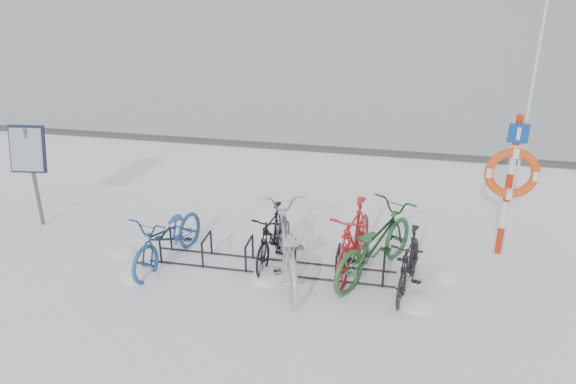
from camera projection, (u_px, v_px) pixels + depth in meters
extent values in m
plane|color=white|center=(271.00, 267.00, 9.10)|extent=(900.00, 900.00, 0.00)
cube|color=#3F3F42|center=(323.00, 149.00, 14.39)|extent=(400.00, 0.25, 0.10)
cylinder|color=black|center=(160.00, 251.00, 9.15)|extent=(0.04, 0.04, 0.44)
cylinder|color=black|center=(171.00, 239.00, 9.54)|extent=(0.04, 0.04, 0.44)
cylinder|color=black|center=(165.00, 233.00, 9.26)|extent=(0.04, 0.44, 0.04)
cylinder|color=black|center=(202.00, 256.00, 9.02)|extent=(0.04, 0.04, 0.44)
cylinder|color=black|center=(211.00, 243.00, 9.41)|extent=(0.04, 0.04, 0.44)
cylinder|color=black|center=(206.00, 237.00, 9.13)|extent=(0.04, 0.44, 0.04)
cylinder|color=black|center=(246.00, 260.00, 8.88)|extent=(0.04, 0.04, 0.44)
cylinder|color=black|center=(253.00, 247.00, 9.28)|extent=(0.04, 0.04, 0.44)
cylinder|color=black|center=(249.00, 241.00, 8.99)|extent=(0.04, 0.44, 0.04)
cylinder|color=black|center=(290.00, 265.00, 8.75)|extent=(0.04, 0.04, 0.44)
cylinder|color=black|center=(295.00, 251.00, 9.15)|extent=(0.04, 0.04, 0.44)
cylinder|color=black|center=(293.00, 246.00, 8.86)|extent=(0.04, 0.44, 0.04)
cylinder|color=black|center=(336.00, 270.00, 8.62)|extent=(0.04, 0.04, 0.44)
cylinder|color=black|center=(339.00, 256.00, 9.01)|extent=(0.04, 0.04, 0.44)
cylinder|color=black|center=(338.00, 250.00, 8.73)|extent=(0.04, 0.44, 0.04)
cylinder|color=black|center=(383.00, 275.00, 8.49)|extent=(0.04, 0.04, 0.44)
cylinder|color=black|center=(385.00, 260.00, 8.88)|extent=(0.04, 0.04, 0.44)
cylinder|color=black|center=(385.00, 255.00, 8.60)|extent=(0.04, 0.44, 0.04)
cylinder|color=black|center=(268.00, 273.00, 8.90)|extent=(4.00, 0.03, 0.03)
cylinder|color=black|center=(274.00, 260.00, 9.29)|extent=(4.00, 0.03, 0.03)
cylinder|color=#595B5E|center=(34.00, 178.00, 10.18)|extent=(0.07, 0.07, 1.86)
cube|color=black|center=(28.00, 149.00, 9.93)|extent=(0.67, 0.32, 0.84)
cube|color=#8C99AD|center=(26.00, 150.00, 9.90)|extent=(0.60, 0.24, 0.75)
cylinder|color=#B4260E|center=(499.00, 240.00, 9.46)|extent=(0.11, 0.11, 0.48)
cylinder|color=silver|center=(504.00, 214.00, 9.27)|extent=(0.11, 0.11, 0.48)
cylinder|color=#B4260E|center=(508.00, 187.00, 9.08)|extent=(0.11, 0.11, 0.48)
cylinder|color=silver|center=(513.00, 159.00, 8.89)|extent=(0.11, 0.11, 0.48)
cylinder|color=#B4260E|center=(518.00, 130.00, 8.70)|extent=(0.11, 0.11, 0.48)
torus|color=#DD4914|center=(512.00, 173.00, 8.89)|extent=(0.84, 0.14, 0.84)
cube|color=navy|center=(519.00, 133.00, 8.64)|extent=(0.31, 0.03, 0.31)
cylinder|color=silver|center=(525.00, 128.00, 8.72)|extent=(0.04, 0.04, 4.39)
imported|color=#254F88|center=(168.00, 235.00, 9.08)|extent=(1.02, 1.99, 0.99)
imported|color=black|center=(272.00, 234.00, 9.14)|extent=(0.60, 1.63, 0.96)
imported|color=#B1B4B8|center=(286.00, 244.00, 8.62)|extent=(1.42, 2.35, 1.17)
imported|color=#B32022|center=(354.00, 238.00, 8.79)|extent=(0.87, 2.01, 1.17)
imported|color=#275C32|center=(374.00, 241.00, 8.74)|extent=(1.68, 2.26, 1.13)
imported|color=black|center=(409.00, 261.00, 8.35)|extent=(0.74, 1.66, 0.96)
ellipsoid|color=white|center=(125.00, 252.00, 9.55)|extent=(0.41, 0.41, 0.15)
ellipsoid|color=white|center=(416.00, 304.00, 8.15)|extent=(0.57, 0.57, 0.20)
ellipsoid|color=white|center=(270.00, 278.00, 8.82)|extent=(0.60, 0.60, 0.21)
ellipsoid|color=white|center=(356.00, 257.00, 9.43)|extent=(0.48, 0.48, 0.17)
ellipsoid|color=white|center=(140.00, 275.00, 8.88)|extent=(0.61, 0.61, 0.21)
ellipsoid|color=white|center=(221.00, 245.00, 9.78)|extent=(0.38, 0.38, 0.13)
ellipsoid|color=white|center=(445.00, 275.00, 8.88)|extent=(0.50, 0.50, 0.17)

